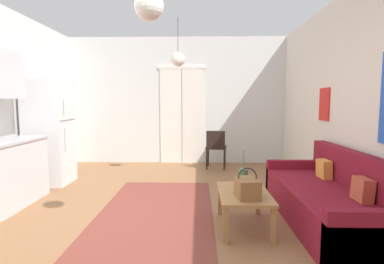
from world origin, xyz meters
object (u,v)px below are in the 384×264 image
at_px(handbag, 247,188).
at_px(refrigerator, 49,132).
at_px(pendant_lamp_far, 178,59).
at_px(pendant_lamp_near, 149,6).
at_px(couch, 331,201).
at_px(bamboo_vase, 243,178).
at_px(coffee_table, 244,197).
at_px(accent_chair, 216,146).

height_order(handbag, refrigerator, refrigerator).
height_order(handbag, pendant_lamp_far, pendant_lamp_far).
distance_m(handbag, pendant_lamp_near, 1.99).
distance_m(pendant_lamp_near, pendant_lamp_far, 2.62).
height_order(couch, handbag, couch).
bearing_deg(pendant_lamp_far, pendant_lamp_near, -91.43).
distance_m(bamboo_vase, refrigerator, 3.46).
bearing_deg(bamboo_vase, couch, -1.20).
xyz_separation_m(couch, handbag, (-1.02, -0.33, 0.24)).
xyz_separation_m(couch, coffee_table, (-1.03, -0.14, 0.09)).
distance_m(handbag, accent_chair, 3.10).
height_order(couch, pendant_lamp_near, pendant_lamp_near).
xyz_separation_m(bamboo_vase, handbag, (-0.01, -0.35, -0.01)).
relative_size(coffee_table, handbag, 2.66).
bearing_deg(bamboo_vase, pendant_lamp_far, 115.27).
relative_size(couch, coffee_table, 2.49).
xyz_separation_m(couch, accent_chair, (-1.18, 2.77, 0.21)).
relative_size(pendant_lamp_near, pendant_lamp_far, 0.90).
bearing_deg(accent_chair, couch, 120.05).
relative_size(accent_chair, pendant_lamp_near, 1.08).
relative_size(coffee_table, pendant_lamp_far, 1.04).
distance_m(handbag, pendant_lamp_far, 2.89).
xyz_separation_m(coffee_table, accent_chair, (-0.15, 2.91, 0.13)).
height_order(accent_chair, pendant_lamp_far, pendant_lamp_far).
distance_m(couch, coffee_table, 1.04).
bearing_deg(coffee_table, bamboo_vase, 83.87).
bearing_deg(refrigerator, coffee_table, -29.84).
bearing_deg(refrigerator, handbag, -32.36).
height_order(pendant_lamp_near, pendant_lamp_far, same).
distance_m(refrigerator, accent_chair, 3.14).
bearing_deg(coffee_table, handbag, -88.03).
relative_size(couch, bamboo_vase, 4.87).
xyz_separation_m(couch, pendant_lamp_far, (-1.89, 1.89, 1.87)).
bearing_deg(accent_chair, refrigerator, 28.98).
bearing_deg(bamboo_vase, coffee_table, -96.13).
bearing_deg(couch, pendant_lamp_far, 135.02).
relative_size(bamboo_vase, refrigerator, 0.25).
height_order(refrigerator, accent_chair, refrigerator).
bearing_deg(pendant_lamp_far, accent_chair, 50.58).
xyz_separation_m(accent_chair, pendant_lamp_far, (-0.72, -0.87, 1.66)).
bearing_deg(refrigerator, accent_chair, 21.96).
bearing_deg(refrigerator, couch, -21.50).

